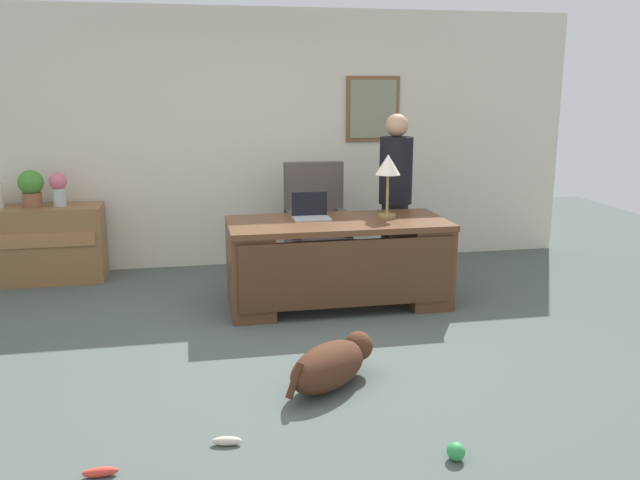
# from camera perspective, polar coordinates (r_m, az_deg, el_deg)

# --- Properties ---
(ground_plane) EXTENTS (12.00, 12.00, 0.00)m
(ground_plane) POSITION_cam_1_polar(r_m,az_deg,el_deg) (5.00, -2.06, -9.29)
(ground_plane) COLOR #4C5651
(back_wall) EXTENTS (7.00, 0.16, 2.70)m
(back_wall) POSITION_cam_1_polar(r_m,az_deg,el_deg) (7.23, -5.38, 8.61)
(back_wall) COLOR beige
(back_wall) RESTS_ON ground_plane
(desk) EXTENTS (1.91, 0.86, 0.76)m
(desk) POSITION_cam_1_polar(r_m,az_deg,el_deg) (5.84, 1.57, -1.70)
(desk) COLOR brown
(desk) RESTS_ON ground_plane
(credenza) EXTENTS (1.30, 0.50, 0.75)m
(credenza) POSITION_cam_1_polar(r_m,az_deg,el_deg) (7.15, -23.14, -0.34)
(credenza) COLOR olive
(credenza) RESTS_ON ground_plane
(armchair) EXTENTS (0.60, 0.59, 1.15)m
(armchair) POSITION_cam_1_polar(r_m,az_deg,el_deg) (6.73, -0.30, 1.07)
(armchair) COLOR #564C47
(armchair) RESTS_ON ground_plane
(person_standing) EXTENTS (0.32, 0.32, 1.65)m
(person_standing) POSITION_cam_1_polar(r_m,az_deg,el_deg) (6.52, 6.46, 3.67)
(person_standing) COLOR #262323
(person_standing) RESTS_ON ground_plane
(dog_lying) EXTENTS (0.70, 0.65, 0.30)m
(dog_lying) POSITION_cam_1_polar(r_m,az_deg,el_deg) (4.35, 1.01, -10.59)
(dog_lying) COLOR #472819
(dog_lying) RESTS_ON ground_plane
(laptop) EXTENTS (0.32, 0.22, 0.22)m
(laptop) POSITION_cam_1_polar(r_m,az_deg,el_deg) (5.88, -0.81, 2.41)
(laptop) COLOR #B2B5BA
(laptop) RESTS_ON desk
(desk_lamp) EXTENTS (0.22, 0.22, 0.56)m
(desk_lamp) POSITION_cam_1_polar(r_m,az_deg,el_deg) (5.92, 5.84, 6.11)
(desk_lamp) COLOR #9E8447
(desk_lamp) RESTS_ON desk
(vase_with_flowers) EXTENTS (0.17, 0.17, 0.33)m
(vase_with_flowers) POSITION_cam_1_polar(r_m,az_deg,el_deg) (7.01, -21.49, 4.24)
(vase_with_flowers) COLOR #B6BEC3
(vase_with_flowers) RESTS_ON credenza
(potted_plant) EXTENTS (0.24, 0.24, 0.36)m
(potted_plant) POSITION_cam_1_polar(r_m,az_deg,el_deg) (7.05, -23.51, 4.20)
(potted_plant) COLOR brown
(potted_plant) RESTS_ON credenza
(dog_toy_ball) EXTENTS (0.10, 0.10, 0.10)m
(dog_toy_ball) POSITION_cam_1_polar(r_m,az_deg,el_deg) (3.69, 11.57, -17.32)
(dog_toy_ball) COLOR green
(dog_toy_ball) RESTS_ON ground_plane
(dog_toy_bone) EXTENTS (0.18, 0.05, 0.05)m
(dog_toy_bone) POSITION_cam_1_polar(r_m,az_deg,el_deg) (3.67, -18.30, -18.35)
(dog_toy_bone) COLOR #E53F33
(dog_toy_bone) RESTS_ON ground_plane
(dog_toy_plush) EXTENTS (0.17, 0.08, 0.05)m
(dog_toy_plush) POSITION_cam_1_polar(r_m,az_deg,el_deg) (3.79, -7.98, -16.68)
(dog_toy_plush) COLOR beige
(dog_toy_plush) RESTS_ON ground_plane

